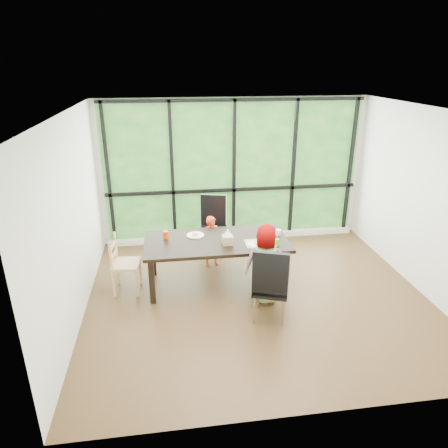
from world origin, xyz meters
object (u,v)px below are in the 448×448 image
Objects in this scene: dining_table at (217,262)px; child_toddler at (212,241)px; plate_far at (195,235)px; orange_cup at (166,235)px; green_cup at (277,242)px; chair_window_leather at (212,227)px; chair_end_beech at (126,264)px; chair_interior_leather at (271,283)px; plate_near at (256,244)px; child_older at (267,264)px; white_mug at (278,232)px; tissue_box at (228,240)px.

child_toddler is at bearing 90.00° from dining_table.
orange_cup is at bearing -174.60° from plate_far.
green_cup is (0.86, -0.95, 0.35)m from child_toddler.
chair_window_leather reaches higher than green_cup.
chair_window_leather is at bearing 47.32° from orange_cup.
chair_end_beech is 3.31× the size of plate_far.
dining_table is 0.54m from plate_far.
chair_interior_leather is 8.98× the size of orange_cup.
plate_near is 0.31m from green_cup.
chair_interior_leather reaches higher than orange_cup.
plate_near is at bearing -24.18° from dining_table.
green_cup is at bearing -20.39° from dining_table.
chair_interior_leather is 0.80m from plate_near.
white_mug is at bearing -102.81° from child_older.
child_toddler reaches higher than green_cup.
chair_window_leather is 1.23m from orange_cup.
tissue_box is (0.91, -0.34, 0.01)m from orange_cup.
dining_table is at bearing 155.82° from plate_near.
chair_window_leather reaches higher than plate_far.
child_toddler is 1.33m from green_cup.
orange_cup is at bearing 159.67° from tissue_box.
tissue_box reaches higher than dining_table.
tissue_box is (-0.46, 0.85, 0.28)m from chair_interior_leather.
green_cup is at bearing -24.74° from plate_far.
chair_interior_leather reaches higher than dining_table.
chair_window_leather is 1.00× the size of chair_interior_leather.
chair_end_beech is 2.11m from child_older.
plate_far is at bearing -34.01° from chair_interior_leather.
plate_near is 0.54m from white_mug.
child_toddler is at bearing -59.09° from chair_end_beech.
tissue_box is (-0.50, 0.43, 0.22)m from child_older.
child_older is 9.89× the size of orange_cup.
white_mug is at bearing -89.80° from chair_interior_leather.
child_older is (0.64, -0.59, 0.22)m from dining_table.
chair_interior_leather reaches higher than green_cup.
chair_end_beech is 1.57m from tissue_box.
chair_window_leather is 12.69× the size of white_mug.
tissue_box is (1.52, -0.15, 0.37)m from chair_end_beech.
chair_interior_leather is 1.20× the size of child_toddler.
orange_cup is (-1.37, 1.19, 0.27)m from chair_interior_leather.
tissue_box is (0.15, -0.79, 0.37)m from child_toddler.
child_toddler is 8.79× the size of green_cup.
orange_cup is (-0.46, -0.04, 0.05)m from plate_far.
plate_far is (-0.91, 1.23, 0.22)m from chair_interior_leather.
tissue_box is (-0.71, 0.16, 0.02)m from green_cup.
chair_window_leather is 0.44m from child_toddler.
plate_far is 1.30m from white_mug.
chair_interior_leather is at bearing -111.04° from chair_end_beech.
chair_end_beech reaches higher than child_toddler.
chair_window_leather reaches higher than white_mug.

